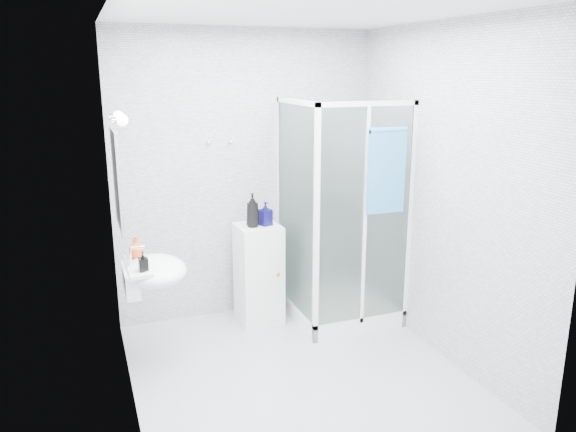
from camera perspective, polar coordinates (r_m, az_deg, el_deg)
name	(u,v)px	position (r m, az deg, el deg)	size (l,w,h in m)	color
room	(299,208)	(3.94, 1.11, 0.84)	(2.40, 2.60, 2.60)	silver
shower_enclosure	(336,274)	(5.12, 4.88, -5.91)	(0.90, 0.95, 2.00)	white
wall_basin	(152,272)	(4.27, -13.66, -5.51)	(0.46, 0.56, 0.35)	white
mirror	(116,180)	(4.07, -17.03, 3.56)	(0.02, 0.60, 0.70)	white
vanity_lights	(119,118)	(4.02, -16.77, 9.49)	(0.10, 0.40, 0.08)	silver
wall_hooks	(220,143)	(4.98, -6.97, 7.40)	(0.23, 0.06, 0.03)	silver
storage_cabinet	(259,274)	(5.11, -2.99, -5.86)	(0.38, 0.40, 0.91)	white
hand_towel	(387,169)	(4.62, 9.99, 4.76)	(0.33, 0.05, 0.70)	#3282C0
shampoo_bottle_a	(253,210)	(4.89, -3.62, 0.59)	(0.12, 0.12, 0.30)	black
shampoo_bottle_b	(265,214)	(4.94, -2.31, 0.24)	(0.10, 0.10, 0.21)	#0D0B42
soap_dispenser_orange	(136,247)	(4.37, -15.21, -3.10)	(0.13, 0.13, 0.17)	#D04D18
soap_dispenser_black	(143,262)	(4.08, -14.50, -4.50)	(0.06, 0.07, 0.14)	black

